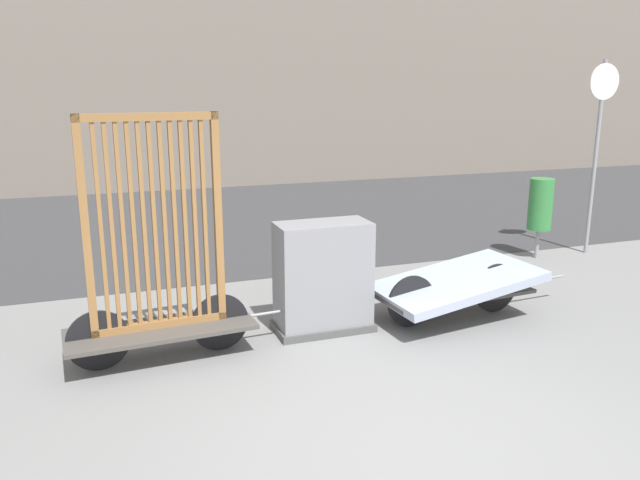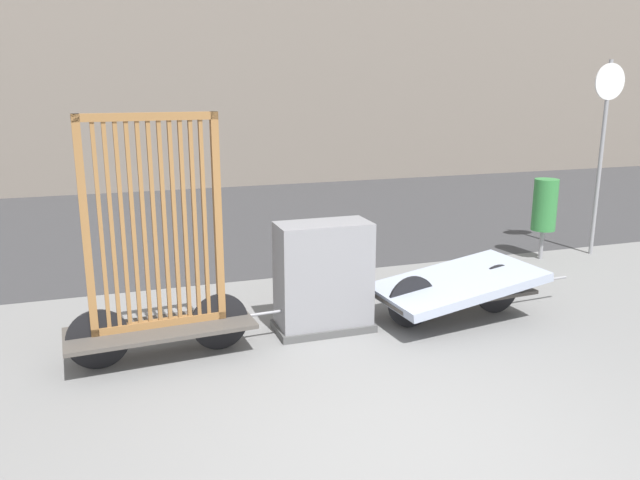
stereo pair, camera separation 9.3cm
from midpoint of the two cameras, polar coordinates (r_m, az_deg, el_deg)
name	(u,v)px [view 2 (the right image)]	position (r m, az deg, el deg)	size (l,w,h in m)	color
ground_plane	(420,454)	(4.76, 9.75, -18.75)	(60.00, 60.00, 0.00)	slate
road_strip	(220,220)	(12.26, -8.92, 1.81)	(56.00, 7.90, 0.01)	#38383A
bike_cart_with_bedframe	(158,277)	(6.01, -14.14, -3.33)	(2.47, 0.77, 2.32)	#4C4742
bike_cart_with_mattress	(457,286)	(7.10, 12.77, -4.10)	(2.48, 1.20, 0.59)	#4C4742
utility_cabinet	(323,281)	(6.59, 0.71, -3.76)	(1.04, 0.54, 1.18)	#4C4C4C
trash_bin	(545,205)	(9.85, 20.12, 2.99)	(0.35, 0.35, 1.21)	gray
sign_post	(604,134)	(10.33, 24.74, 8.83)	(0.53, 0.06, 2.92)	gray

